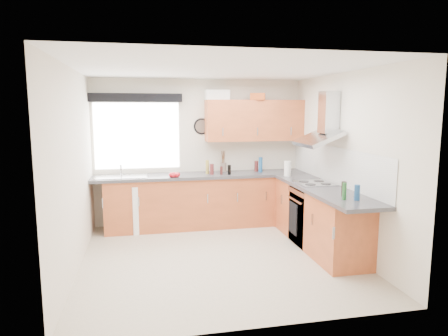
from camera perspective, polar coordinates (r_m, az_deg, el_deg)
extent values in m
plane|color=beige|center=(5.54, -0.79, -12.69)|extent=(3.60, 3.60, 0.00)
cube|color=white|center=(5.20, -0.84, 13.98)|extent=(3.60, 3.60, 0.02)
cube|color=silver|center=(6.99, -3.58, 2.28)|extent=(3.60, 0.02, 2.50)
cube|color=silver|center=(3.50, 4.72, -3.93)|extent=(3.60, 0.02, 2.50)
cube|color=silver|center=(5.20, -20.68, -0.38)|extent=(0.02, 3.60, 2.50)
cube|color=silver|center=(5.83, 16.84, 0.71)|extent=(0.02, 3.60, 2.50)
cube|color=white|center=(6.89, -12.30, 4.51)|extent=(1.40, 0.02, 1.10)
cube|color=black|center=(6.78, -12.48, 9.78)|extent=(1.50, 0.18, 0.14)
cube|color=white|center=(6.10, 15.39, 0.43)|extent=(0.01, 3.00, 0.54)
cube|color=#A24B27|center=(6.83, -4.01, -4.86)|extent=(3.00, 0.58, 0.86)
cube|color=#A24B27|center=(7.20, 8.76, -4.24)|extent=(0.60, 0.60, 0.86)
cube|color=#A24B27|center=(6.00, 13.36, -6.96)|extent=(0.58, 2.10, 0.86)
cube|color=#333236|center=(6.74, -3.19, -1.08)|extent=(3.60, 0.62, 0.05)
cube|color=#333236|center=(5.76, 14.05, -2.97)|extent=(0.62, 2.42, 0.05)
cube|color=black|center=(6.12, 12.68, -6.66)|extent=(0.56, 0.58, 0.85)
cube|color=#B2B6BE|center=(6.02, 12.83, -2.13)|extent=(0.52, 0.52, 0.01)
cube|color=#A24B27|center=(6.98, 4.39, 6.79)|extent=(1.70, 0.35, 0.70)
cube|color=white|center=(6.79, -11.36, -5.43)|extent=(0.67, 0.66, 0.78)
cylinder|color=black|center=(6.94, -3.18, 5.95)|extent=(0.28, 0.04, 0.28)
cube|color=white|center=(6.92, -1.06, 10.39)|extent=(0.40, 0.29, 0.17)
cube|color=#A64015|center=(6.88, 4.85, 10.14)|extent=(0.30, 0.27, 0.11)
cylinder|color=#786358|center=(6.99, -0.10, 0.11)|extent=(0.11, 0.11, 0.15)
cylinder|color=white|center=(6.61, 9.07, -0.08)|extent=(0.12, 0.12, 0.24)
cylinder|color=black|center=(6.66, 0.76, -0.25)|extent=(0.06, 0.06, 0.16)
cylinder|color=navy|center=(6.95, 5.24, 0.47)|extent=(0.07, 0.07, 0.26)
cylinder|color=#541E1E|center=(7.03, 4.64, 0.26)|extent=(0.07, 0.07, 0.18)
cylinder|color=#581F20|center=(6.67, -1.76, -0.17)|extent=(0.07, 0.07, 0.18)
cylinder|color=#471B19|center=(6.68, -0.38, -0.35)|extent=(0.04, 0.04, 0.14)
cylinder|color=#A38E38|center=(6.73, -2.41, 0.14)|extent=(0.06, 0.06, 0.23)
cylinder|color=black|center=(5.24, 16.75, -2.87)|extent=(0.06, 0.06, 0.19)
cylinder|color=#1F5827|center=(5.03, 16.82, -3.20)|extent=(0.05, 0.05, 0.21)
cylinder|color=navy|center=(5.06, 18.47, -3.33)|extent=(0.07, 0.07, 0.19)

